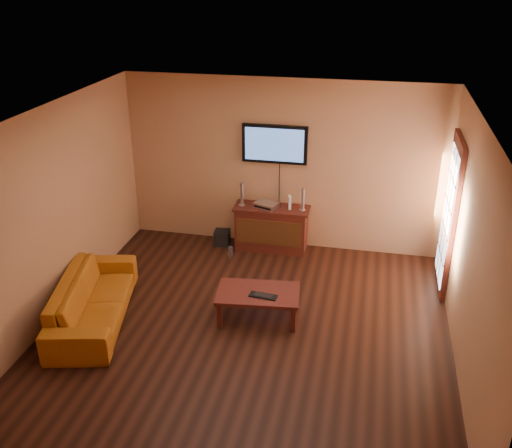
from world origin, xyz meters
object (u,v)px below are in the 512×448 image
(speaker_left, at_px, (242,195))
(bottle, at_px, (230,252))
(game_console, at_px, (290,202))
(media_console, at_px, (271,228))
(av_receiver, at_px, (266,205))
(television, at_px, (275,144))
(sofa, at_px, (92,293))
(coffee_table, at_px, (258,295))
(subwoofer, at_px, (222,237))
(speaker_right, at_px, (303,200))
(keyboard, at_px, (263,296))

(speaker_left, distance_m, bottle, 0.92)
(game_console, bearing_deg, media_console, 172.24)
(media_console, xyz_separation_m, av_receiver, (-0.08, -0.02, 0.40))
(television, relative_size, sofa, 0.50)
(coffee_table, bearing_deg, subwoofer, 117.44)
(speaker_right, distance_m, bottle, 1.39)
(speaker_right, bearing_deg, bottle, -156.97)
(media_console, xyz_separation_m, game_console, (0.28, 0.03, 0.46))
(speaker_left, relative_size, subwoofer, 1.55)
(av_receiver, bearing_deg, media_console, 32.43)
(bottle, bearing_deg, media_console, 39.39)
(sofa, bearing_deg, game_console, -54.38)
(television, bearing_deg, speaker_right, -22.30)
(game_console, height_order, bottle, game_console)
(media_console, distance_m, coffee_table, 2.00)
(coffee_table, distance_m, subwoofer, 2.23)
(speaker_left, xyz_separation_m, keyboard, (0.76, -2.06, -0.49))
(sofa, distance_m, av_receiver, 3.04)
(av_receiver, bearing_deg, coffee_table, -61.41)
(media_console, relative_size, av_receiver, 3.39)
(television, relative_size, keyboard, 2.76)
(television, height_order, av_receiver, television)
(coffee_table, relative_size, speaker_left, 2.98)
(speaker_right, bearing_deg, television, 157.70)
(media_console, bearing_deg, av_receiver, -167.89)
(av_receiver, xyz_separation_m, subwoofer, (-0.73, -0.00, -0.64))
(speaker_right, bearing_deg, speaker_left, -179.78)
(av_receiver, xyz_separation_m, keyboard, (0.37, -2.06, -0.36))
(bottle, bearing_deg, game_console, 30.04)
(sofa, xyz_separation_m, speaker_left, (1.39, 2.44, 0.50))
(sofa, relative_size, speaker_right, 5.61)
(game_console, bearing_deg, subwoofer, 169.35)
(bottle, bearing_deg, television, 49.11)
(sofa, height_order, game_console, game_console)
(subwoofer, bearing_deg, game_console, -2.56)
(speaker_right, distance_m, keyboard, 2.13)
(av_receiver, distance_m, subwoofer, 0.98)
(media_console, relative_size, bottle, 5.63)
(sofa, distance_m, subwoofer, 2.67)
(av_receiver, distance_m, game_console, 0.37)
(media_console, distance_m, television, 1.34)
(television, height_order, keyboard, television)
(television, bearing_deg, media_console, -90.00)
(av_receiver, xyz_separation_m, bottle, (-0.48, -0.44, -0.66))
(game_console, xyz_separation_m, bottle, (-0.84, -0.49, -0.72))
(sofa, bearing_deg, speaker_left, -43.23)
(subwoofer, bearing_deg, av_receiver, -4.76)
(television, distance_m, speaker_left, 0.95)
(speaker_left, distance_m, game_console, 0.76)
(av_receiver, distance_m, bottle, 0.93)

